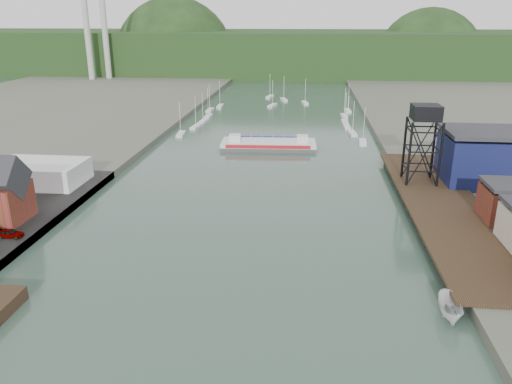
% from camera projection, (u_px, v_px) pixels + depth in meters
% --- Properties ---
extents(ground, '(600.00, 600.00, 0.00)m').
position_uv_depth(ground, '(194.00, 354.00, 54.33)').
color(ground, '#2A4137').
rests_on(ground, ground).
extents(east_pier, '(14.00, 70.00, 2.45)m').
position_uv_depth(east_pier, '(443.00, 204.00, 92.28)').
color(east_pier, black).
rests_on(east_pier, ground).
extents(white_shed, '(18.00, 12.00, 4.50)m').
position_uv_depth(white_shed, '(40.00, 173.00, 104.28)').
color(white_shed, silver).
rests_on(white_shed, west_quay).
extents(lift_tower, '(6.50, 6.50, 16.00)m').
position_uv_depth(lift_tower, '(426.00, 117.00, 100.12)').
color(lift_tower, black).
rests_on(lift_tower, east_pier).
extents(blue_shed, '(20.50, 14.50, 11.30)m').
position_uv_depth(blue_shed, '(493.00, 158.00, 103.37)').
color(blue_shed, '#0C1037').
rests_on(blue_shed, east_land).
extents(marina_sailboats, '(57.71, 92.65, 0.90)m').
position_uv_depth(marina_sailboats, '(277.00, 115.00, 184.11)').
color(marina_sailboats, silver).
rests_on(marina_sailboats, ground).
extents(smokestacks, '(11.20, 8.20, 60.00)m').
position_uv_depth(smokestacks, '(96.00, 26.00, 272.92)').
color(smokestacks, '#AAA9A4').
rests_on(smokestacks, ground).
extents(distant_hills, '(500.00, 120.00, 80.00)m').
position_uv_depth(distant_hills, '(287.00, 55.00, 334.01)').
color(distant_hills, black).
rests_on(distant_hills, ground).
extents(chain_ferry, '(26.60, 11.80, 3.76)m').
position_uv_depth(chain_ferry, '(269.00, 144.00, 139.18)').
color(chain_ferry, '#474749').
rests_on(chain_ferry, ground).
extents(motorboat, '(2.90, 6.77, 2.56)m').
position_uv_depth(motorboat, '(450.00, 309.00, 60.36)').
color(motorboat, silver).
rests_on(motorboat, ground).
extents(car_west_a, '(4.24, 1.85, 1.42)m').
position_uv_depth(car_west_a, '(10.00, 233.00, 79.00)').
color(car_west_a, '#999999').
rests_on(car_west_a, west_quay).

